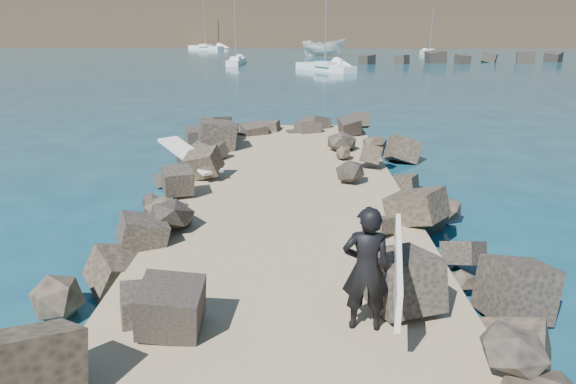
# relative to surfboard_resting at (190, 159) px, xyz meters

# --- Properties ---
(ground) EXTENTS (800.00, 800.00, 0.00)m
(ground) POSITION_rel_surfboard_resting_xyz_m (3.01, -3.47, -1.04)
(ground) COLOR #0F384C
(ground) RESTS_ON ground
(jetty) EXTENTS (6.00, 26.00, 0.60)m
(jetty) POSITION_rel_surfboard_resting_xyz_m (3.01, -5.47, -0.74)
(jetty) COLOR #8C7759
(jetty) RESTS_ON ground
(riprap_left) EXTENTS (2.60, 22.00, 1.00)m
(riprap_left) POSITION_rel_surfboard_resting_xyz_m (0.11, -4.97, -0.54)
(riprap_left) COLOR black
(riprap_left) RESTS_ON ground
(riprap_right) EXTENTS (2.60, 22.00, 1.00)m
(riprap_right) POSITION_rel_surfboard_resting_xyz_m (5.91, -4.97, -0.54)
(riprap_right) COLOR black
(riprap_right) RESTS_ON ground
(breakwater_secondary) EXTENTS (52.00, 4.00, 1.20)m
(breakwater_secondary) POSITION_rel_surfboard_resting_xyz_m (38.01, 51.53, -0.44)
(breakwater_secondary) COLOR black
(breakwater_secondary) RESTS_ON ground
(surfboard_resting) EXTENTS (2.27, 2.41, 0.09)m
(surfboard_resting) POSITION_rel_surfboard_resting_xyz_m (0.00, 0.00, 0.00)
(surfboard_resting) COLOR white
(surfboard_resting) RESTS_ON riprap_left
(boat_imported) EXTENTS (6.85, 3.79, 2.50)m
(boat_imported) POSITION_rel_surfboard_resting_xyz_m (7.15, 63.59, 0.21)
(boat_imported) COLOR silver
(boat_imported) RESTS_ON ground
(surfer_with_board) EXTENTS (1.05, 2.34, 1.91)m
(surfer_with_board) POSITION_rel_surfboard_resting_xyz_m (4.25, -8.11, 0.52)
(surfer_with_board) COLOR black
(surfer_with_board) RESTS_ON jetty
(sailboat_d) EXTENTS (1.75, 5.88, 7.12)m
(sailboat_d) POSITION_rel_surfboard_resting_xyz_m (23.49, 66.37, -0.70)
(sailboat_d) COLOR white
(sailboat_d) RESTS_ON ground
(sailboat_f) EXTENTS (3.74, 5.12, 6.57)m
(sailboat_f) POSITION_rel_surfboard_resting_xyz_m (35.11, 90.98, -0.70)
(sailboat_f) COLOR white
(sailboat_f) RESTS_ON ground
(sailboat_e) EXTENTS (7.21, 5.91, 9.22)m
(sailboat_e) POSITION_rel_surfboard_resting_xyz_m (-13.62, 83.25, -0.70)
(sailboat_e) COLOR white
(sailboat_e) RESTS_ON ground
(sailboat_b) EXTENTS (1.78, 6.55, 7.88)m
(sailboat_b) POSITION_rel_surfboard_resting_xyz_m (-4.05, 48.46, -0.70)
(sailboat_b) COLOR white
(sailboat_b) RESTS_ON ground
(sailboat_c) EXTENTS (6.15, 7.55, 9.59)m
(sailboat_c) POSITION_rel_surfboard_resting_xyz_m (6.17, 40.46, -0.70)
(sailboat_c) COLOR white
(sailboat_c) RESTS_ON ground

